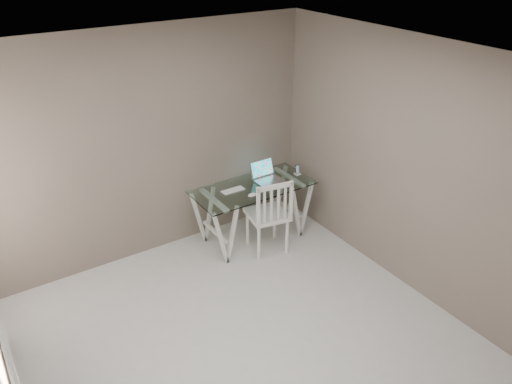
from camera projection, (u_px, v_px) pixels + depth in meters
room at (253, 200)px, 3.83m from camera, size 4.50×4.52×2.71m
desk at (253, 212)px, 6.29m from camera, size 1.50×0.70×0.75m
chair at (270, 213)px, 5.93m from camera, size 0.53×0.53×1.00m
laptop at (266, 175)px, 6.27m from camera, size 0.33×0.31×0.23m
keyboard at (233, 190)px, 6.02m from camera, size 0.30×0.13×0.01m
mouse at (252, 195)px, 5.89m from camera, size 0.12×0.07×0.04m
phone_dock at (297, 172)px, 6.41m from camera, size 0.07×0.07×0.13m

